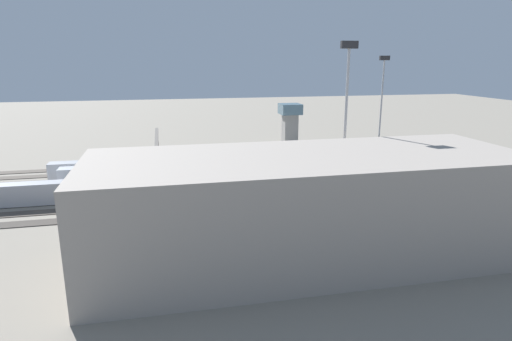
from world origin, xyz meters
TOP-DOWN VIEW (x-y plane):
  - ground_plane at (0.00, 0.00)m, footprint 400.00×400.00m
  - track_bed_0 at (0.00, -17.50)m, footprint 140.00×2.80m
  - track_bed_1 at (0.00, -12.50)m, footprint 140.00×2.80m
  - track_bed_2 at (0.00, -7.50)m, footprint 140.00×2.80m
  - track_bed_3 at (0.00, -2.50)m, footprint 140.00×2.80m
  - track_bed_4 at (0.00, 2.50)m, footprint 140.00×2.80m
  - track_bed_5 at (0.00, 7.50)m, footprint 140.00×2.80m
  - track_bed_6 at (0.00, 12.50)m, footprint 140.00×2.80m
  - track_bed_7 at (0.00, 17.50)m, footprint 140.00×2.80m
  - train_on_track_6 at (-2.18, 12.50)m, footprint 10.00×3.00m
  - train_on_track_5 at (-3.67, 7.50)m, footprint 119.80×3.00m
  - train_on_track_3 at (2.23, -2.50)m, footprint 71.40×3.00m
  - train_on_track_4 at (-0.62, 2.50)m, footprint 71.40×3.06m
  - light_mast_0 at (-43.03, -21.16)m, footprint 2.80×0.70m
  - light_mast_1 at (-14.08, 20.57)m, footprint 2.80×0.70m
  - signal_gantry at (16.88, 0.00)m, footprint 0.70×40.00m
  - maintenance_shed at (-1.92, 37.54)m, footprint 54.50×19.65m
  - control_tower at (-21.34, -34.68)m, footprint 6.00×6.00m

SIDE VIEW (x-z plane):
  - ground_plane at x=0.00m, z-range 0.00..0.00m
  - track_bed_0 at x=0.00m, z-range 0.00..0.12m
  - track_bed_1 at x=0.00m, z-range 0.00..0.12m
  - track_bed_2 at x=0.00m, z-range 0.00..0.12m
  - track_bed_3 at x=0.00m, z-range 0.00..0.12m
  - track_bed_4 at x=0.00m, z-range 0.00..0.12m
  - track_bed_5 at x=0.00m, z-range 0.00..0.12m
  - track_bed_6 at x=0.00m, z-range 0.00..0.12m
  - track_bed_7 at x=0.00m, z-range 0.00..0.12m
  - train_on_track_5 at x=-3.67m, z-range 0.12..3.92m
  - train_on_track_6 at x=-2.18m, z-range -0.34..4.66m
  - train_on_track_4 at x=-0.62m, z-range 0.09..5.09m
  - train_on_track_3 at x=2.23m, z-range 0.12..5.12m
  - maintenance_shed at x=-1.92m, z-range 0.00..13.52m
  - control_tower at x=-21.34m, z-range 1.09..13.44m
  - signal_gantry at x=16.88m, z-range 3.33..12.13m
  - light_mast_0 at x=-43.03m, z-range 3.67..29.55m
  - light_mast_1 at x=-14.08m, z-range 3.76..31.52m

